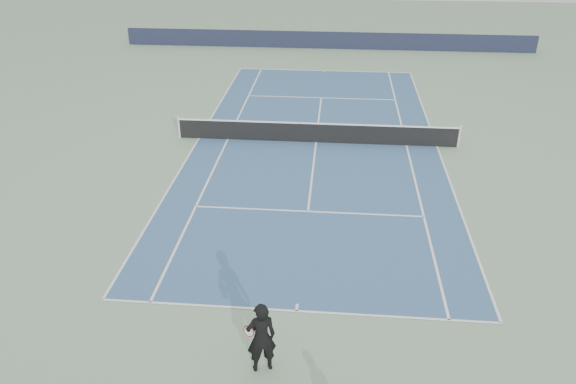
{
  "coord_description": "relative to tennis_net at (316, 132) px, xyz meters",
  "views": [
    {
      "loc": [
        0.84,
        -23.89,
        10.12
      ],
      "look_at": [
        -0.67,
        -7.02,
        1.1
      ],
      "focal_mm": 35.0,
      "sensor_mm": 36.0,
      "label": 1
    }
  ],
  "objects": [
    {
      "name": "windscreen_far",
      "position": [
        0.0,
        17.88,
        0.1
      ],
      "size": [
        30.0,
        0.25,
        1.2
      ],
      "primitive_type": "cube",
      "color": "black",
      "rests_on": "ground"
    },
    {
      "name": "ground",
      "position": [
        0.0,
        0.0,
        -0.5
      ],
      "size": [
        80.0,
        80.0,
        0.0
      ],
      "primitive_type": "plane",
      "color": "gray"
    },
    {
      "name": "court_surface",
      "position": [
        0.0,
        0.0,
        -0.5
      ],
      "size": [
        10.97,
        23.77,
        0.01
      ],
      "primitive_type": "cube",
      "color": "#365A80",
      "rests_on": "ground"
    },
    {
      "name": "tennis_player",
      "position": [
        -0.67,
        -14.03,
        0.47
      ],
      "size": [
        0.88,
        0.74,
        1.94
      ],
      "color": "black",
      "rests_on": "ground"
    },
    {
      "name": "tennis_net",
      "position": [
        0.0,
        0.0,
        0.0
      ],
      "size": [
        12.9,
        0.1,
        1.07
      ],
      "color": "silver",
      "rests_on": "ground"
    }
  ]
}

